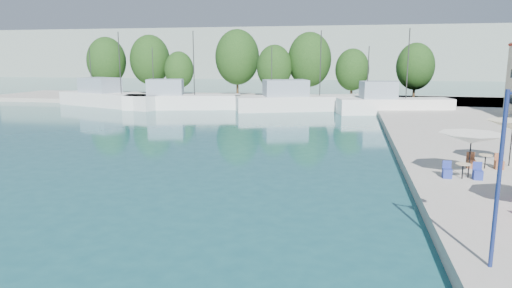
% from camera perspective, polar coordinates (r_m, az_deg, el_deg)
% --- Properties ---
extents(quay_far, '(90.00, 16.00, 0.60)m').
position_cam_1_polar(quay_far, '(68.50, 2.54, 5.53)').
color(quay_far, '#ACA99B').
rests_on(quay_far, ground).
extents(hill_west, '(180.00, 40.00, 16.00)m').
position_cam_1_polar(hill_west, '(163.70, 0.18, 11.20)').
color(hill_west, gray).
rests_on(hill_west, ground).
extents(hill_east, '(140.00, 40.00, 12.00)m').
position_cam_1_polar(hill_east, '(184.10, 23.75, 9.63)').
color(hill_east, gray).
rests_on(hill_east, ground).
extents(trawler_01, '(17.70, 10.44, 10.20)m').
position_cam_1_polar(trawler_01, '(65.26, -17.70, 5.46)').
color(trawler_01, white).
rests_on(trawler_01, ground).
extents(trawler_02, '(15.24, 7.48, 10.20)m').
position_cam_1_polar(trawler_02, '(59.64, -9.47, 5.37)').
color(trawler_02, white).
rests_on(trawler_02, ground).
extents(trawler_03, '(18.09, 10.37, 10.20)m').
position_cam_1_polar(trawler_03, '(57.69, 5.82, 5.29)').
color(trawler_03, silver).
rests_on(trawler_03, ground).
extents(trawler_04, '(13.53, 6.35, 10.20)m').
position_cam_1_polar(trawler_04, '(55.86, 16.57, 4.73)').
color(trawler_04, white).
rests_on(trawler_04, ground).
extents(tree_01, '(6.28, 6.28, 9.30)m').
position_cam_1_polar(tree_01, '(80.10, -18.19, 9.81)').
color(tree_01, '#3F2B19').
rests_on(tree_01, quay_far).
extents(tree_02, '(6.51, 6.51, 9.64)m').
position_cam_1_polar(tree_02, '(78.23, -13.11, 10.20)').
color(tree_02, '#3F2B19').
rests_on(tree_02, quay_far).
extents(tree_03, '(4.69, 4.69, 6.94)m').
position_cam_1_polar(tree_03, '(75.21, -9.60, 9.13)').
color(tree_03, '#3F2B19').
rests_on(tree_03, quay_far).
extents(tree_04, '(7.02, 7.02, 10.39)m').
position_cam_1_polar(tree_04, '(73.99, -2.36, 10.79)').
color(tree_04, '#3F2B19').
rests_on(tree_04, quay_far).
extents(tree_05, '(5.30, 5.30, 7.84)m').
position_cam_1_polar(tree_05, '(69.38, 2.32, 9.58)').
color(tree_05, '#3F2B19').
rests_on(tree_05, quay_far).
extents(tree_06, '(6.58, 6.58, 9.74)m').
position_cam_1_polar(tree_06, '(70.59, 6.69, 10.43)').
color(tree_06, '#3F2B19').
rests_on(tree_06, quay_far).
extents(tree_07, '(4.90, 4.90, 7.25)m').
position_cam_1_polar(tree_07, '(68.85, 11.93, 9.07)').
color(tree_07, '#3F2B19').
rests_on(tree_07, quay_far).
extents(tree_08, '(5.45, 5.45, 8.07)m').
position_cam_1_polar(tree_08, '(70.99, 19.30, 9.14)').
color(tree_08, '#3F2B19').
rests_on(tree_08, quay_far).
extents(umbrella_white, '(3.08, 3.08, 2.23)m').
position_cam_1_polar(umbrella_white, '(24.49, 25.33, 0.65)').
color(umbrella_white, black).
rests_on(umbrella_white, quay_right).
extents(cafe_table_02, '(1.82, 0.70, 0.76)m').
position_cam_1_polar(cafe_table_02, '(24.49, 24.39, -3.32)').
color(cafe_table_02, black).
rests_on(cafe_table_02, quay_right).
extents(cafe_table_03, '(1.82, 0.70, 0.76)m').
position_cam_1_polar(cafe_table_03, '(27.25, 26.70, -2.17)').
color(cafe_table_03, black).
rests_on(cafe_table_03, quay_right).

